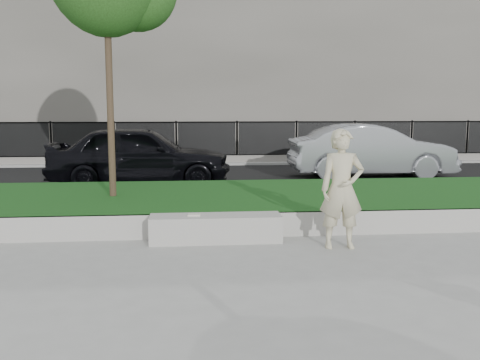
{
  "coord_description": "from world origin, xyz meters",
  "views": [
    {
      "loc": [
        -0.13,
        -7.43,
        2.1
      ],
      "look_at": [
        0.69,
        1.2,
        0.92
      ],
      "focal_mm": 40.0,
      "sensor_mm": 36.0,
      "label": 1
    }
  ],
  "objects": [
    {
      "name": "ground",
      "position": [
        0.0,
        0.0,
        0.0
      ],
      "size": [
        90.0,
        90.0,
        0.0
      ],
      "primitive_type": "plane",
      "color": "gray",
      "rests_on": "ground"
    },
    {
      "name": "street",
      "position": [
        0.0,
        8.5,
        0.02
      ],
      "size": [
        34.0,
        7.0,
        0.04
      ],
      "primitive_type": "cube",
      "color": "black",
      "rests_on": "ground"
    },
    {
      "name": "iron_fence",
      "position": [
        0.0,
        12.0,
        0.54
      ],
      "size": [
        32.0,
        0.3,
        1.5
      ],
      "color": "slate",
      "rests_on": "far_pavement"
    },
    {
      "name": "car_silver",
      "position": [
        5.21,
        7.87,
        0.83
      ],
      "size": [
        4.8,
        1.75,
        1.57
      ],
      "primitive_type": "imported",
      "rotation": [
        0.0,
        0.0,
        1.55
      ],
      "color": "gray",
      "rests_on": "street"
    },
    {
      "name": "grass_bank",
      "position": [
        0.0,
        3.0,
        0.2
      ],
      "size": [
        34.0,
        4.0,
        0.4
      ],
      "primitive_type": "cube",
      "color": "#0E3911",
      "rests_on": "ground"
    },
    {
      "name": "stone_bench",
      "position": [
        0.26,
        0.8,
        0.21
      ],
      "size": [
        2.06,
        0.52,
        0.42
      ],
      "primitive_type": "cube",
      "color": "#A6A39B",
      "rests_on": "ground"
    },
    {
      "name": "car_dark",
      "position": [
        -1.43,
        6.79,
        0.85
      ],
      "size": [
        4.78,
        2.02,
        1.61
      ],
      "primitive_type": "imported",
      "rotation": [
        0.0,
        0.0,
        1.55
      ],
      "color": "black",
      "rests_on": "street"
    },
    {
      "name": "building_facade",
      "position": [
        0.0,
        20.0,
        5.0
      ],
      "size": [
        34.0,
        10.0,
        10.0
      ],
      "primitive_type": "cube",
      "color": "#5B574F",
      "rests_on": "ground"
    },
    {
      "name": "book",
      "position": [
        -0.07,
        0.8,
        0.43
      ],
      "size": [
        0.21,
        0.16,
        0.02
      ],
      "primitive_type": "cube",
      "rotation": [
        0.0,
        0.0,
        -0.09
      ],
      "color": "beige",
      "rests_on": "stone_bench"
    },
    {
      "name": "far_pavement",
      "position": [
        0.0,
        13.0,
        0.06
      ],
      "size": [
        34.0,
        3.0,
        0.12
      ],
      "primitive_type": "cube",
      "color": "gray",
      "rests_on": "ground"
    },
    {
      "name": "man",
      "position": [
        2.12,
        0.25,
        0.89
      ],
      "size": [
        0.67,
        0.46,
        1.79
      ],
      "primitive_type": "imported",
      "rotation": [
        0.0,
        0.0,
        -0.05
      ],
      "color": "beige",
      "rests_on": "ground"
    },
    {
      "name": "grass_kerb",
      "position": [
        0.0,
        1.04,
        0.2
      ],
      "size": [
        34.0,
        0.08,
        0.4
      ],
      "primitive_type": "cube",
      "color": "#A6A39B",
      "rests_on": "ground"
    }
  ]
}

